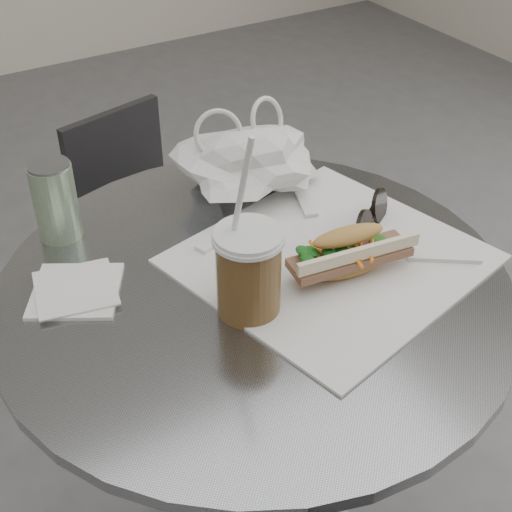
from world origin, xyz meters
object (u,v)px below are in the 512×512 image
banh_mi (349,253)px  cafe_table (255,407)px  iced_coffee (248,271)px  drink_can (55,201)px  chair_far (155,257)px  sunglasses (370,219)px

banh_mi → cafe_table: bearing=163.6°
cafe_table → iced_coffee: iced_coffee is taller
drink_can → iced_coffee: bearing=-61.8°
drink_can → banh_mi: bearing=-44.0°
chair_far → iced_coffee: bearing=64.7°
banh_mi → sunglasses: (0.10, 0.07, -0.02)m
iced_coffee → drink_can: 0.35m
banh_mi → sunglasses: size_ratio=1.96×
cafe_table → banh_mi: size_ratio=3.21×
cafe_table → chair_far: (0.11, 0.69, -0.17)m
cafe_table → iced_coffee: 0.35m
cafe_table → sunglasses: 0.37m
banh_mi → iced_coffee: bearing=-175.6°
sunglasses → drink_can: 0.49m
iced_coffee → chair_far: bearing=78.3°
sunglasses → iced_coffee: bearing=162.1°
iced_coffee → drink_can: size_ratio=2.17×
chair_far → iced_coffee: (-0.15, -0.74, 0.51)m
chair_far → drink_can: bearing=39.8°
chair_far → drink_can: size_ratio=5.07×
banh_mi → iced_coffee: (-0.16, 0.01, 0.03)m
chair_far → sunglasses: bearing=85.8°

